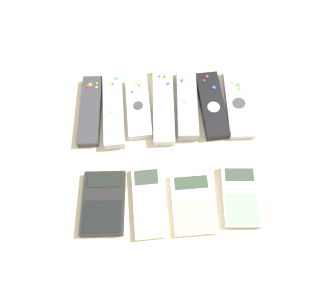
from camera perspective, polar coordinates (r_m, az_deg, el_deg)
The scene contains 12 objects.
ground_plane at distance 0.75m, azimuth 0.11°, elevation -2.51°, with size 3.00×3.00×0.00m, color beige.
remote_0 at distance 0.82m, azimuth -13.33°, elevation 5.78°, with size 0.05×0.19×0.02m.
remote_1 at distance 0.80m, azimuth -9.45°, elevation 5.86°, with size 0.06×0.20×0.03m.
remote_2 at distance 0.80m, azimuth -5.18°, elevation 6.51°, with size 0.06×0.17×0.02m.
remote_3 at distance 0.80m, azimuth -0.81°, elevation 6.91°, with size 0.05×0.21×0.02m.
remote_4 at distance 0.80m, azimuth 3.34°, elevation 7.13°, with size 0.06×0.19×0.03m.
remote_5 at distance 0.81m, azimuth 7.66°, elevation 6.79°, with size 0.07×0.18×0.03m.
remote_6 at distance 0.83m, azimuth 12.12°, elevation 6.97°, with size 0.06×0.19×0.02m.
calculator_0 at distance 0.72m, azimuth -11.18°, elevation -9.97°, with size 0.09×0.14×0.02m.
calculator_1 at distance 0.71m, azimuth -3.44°, elevation -9.96°, with size 0.07×0.16×0.01m.
calculator_2 at distance 0.71m, azimuth 4.45°, elevation -10.29°, with size 0.09×0.13×0.01m.
calculator_3 at distance 0.73m, azimuth 12.55°, elevation -8.81°, with size 0.08×0.14×0.02m.
Camera 1 is at (-0.02, -0.29, 0.69)m, focal length 35.00 mm.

